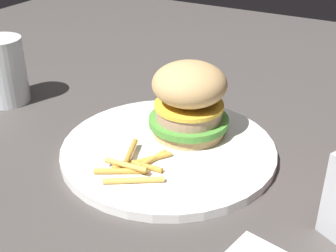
{
  "coord_description": "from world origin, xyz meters",
  "views": [
    {
      "loc": [
        0.43,
        0.26,
        0.33
      ],
      "look_at": [
        -0.03,
        -0.0,
        0.04
      ],
      "focal_mm": 48.7,
      "sensor_mm": 36.0,
      "label": 1
    }
  ],
  "objects_px": {
    "plate": "(168,149)",
    "sandwich": "(189,99)",
    "fries_pile": "(136,166)",
    "drink_glass": "(4,74)"
  },
  "relations": [
    {
      "from": "plate",
      "to": "sandwich",
      "type": "xyz_separation_m",
      "value": [
        -0.05,
        0.01,
        0.06
      ]
    },
    {
      "from": "plate",
      "to": "fries_pile",
      "type": "relative_size",
      "value": 2.95
    },
    {
      "from": "fries_pile",
      "to": "drink_glass",
      "type": "relative_size",
      "value": 0.91
    },
    {
      "from": "fries_pile",
      "to": "drink_glass",
      "type": "distance_m",
      "value": 0.32
    },
    {
      "from": "sandwich",
      "to": "fries_pile",
      "type": "bearing_deg",
      "value": -7.02
    },
    {
      "from": "drink_glass",
      "to": "plate",
      "type": "bearing_deg",
      "value": 87.7
    },
    {
      "from": "sandwich",
      "to": "drink_glass",
      "type": "relative_size",
      "value": 1.04
    },
    {
      "from": "plate",
      "to": "sandwich",
      "type": "bearing_deg",
      "value": 170.8
    },
    {
      "from": "drink_glass",
      "to": "sandwich",
      "type": "bearing_deg",
      "value": 95.85
    },
    {
      "from": "plate",
      "to": "sandwich",
      "type": "distance_m",
      "value": 0.07
    }
  ]
}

